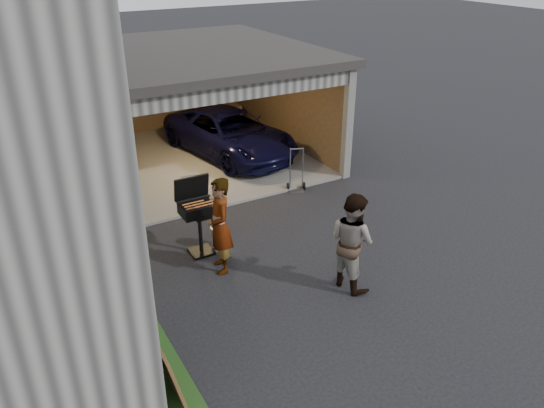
{
  "coord_description": "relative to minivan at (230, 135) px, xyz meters",
  "views": [
    {
      "loc": [
        -3.68,
        -6.09,
        5.31
      ],
      "look_at": [
        0.44,
        1.13,
        1.15
      ],
      "focal_mm": 35.0,
      "sensor_mm": 36.0,
      "label": 1
    }
  ],
  "objects": [
    {
      "name": "woman",
      "position": [
        -2.56,
        -4.96,
        0.29
      ],
      "size": [
        0.53,
        0.71,
        1.76
      ],
      "primitive_type": "imported",
      "rotation": [
        0.0,
        0.0,
        -1.75
      ],
      "color": "#A7B7D2",
      "rests_on": "ground"
    },
    {
      "name": "propane_tank",
      "position": [
        -2.29,
        -4.27,
        -0.36
      ],
      "size": [
        0.34,
        0.34,
        0.46
      ],
      "primitive_type": "cylinder",
      "rotation": [
        0.0,
        0.0,
        -0.12
      ],
      "color": "silver",
      "rests_on": "ground"
    },
    {
      "name": "garage",
      "position": [
        -1.3,
        0.53,
        1.28
      ],
      "size": [
        6.8,
        6.3,
        2.9
      ],
      "color": "#605E59",
      "rests_on": "ground"
    },
    {
      "name": "groundcover_strip",
      "position": [
        -4.31,
        -7.26,
        -0.56
      ],
      "size": [
        0.5,
        8.0,
        0.06
      ],
      "primitive_type": "cube",
      "color": "#193814",
      "rests_on": "ground"
    },
    {
      "name": "minivan",
      "position": [
        0.0,
        0.0,
        0.0
      ],
      "size": [
        2.65,
        4.5,
        1.18
      ],
      "primitive_type": "imported",
      "rotation": [
        0.0,
        0.0,
        0.17
      ],
      "color": "black",
      "rests_on": "ground"
    },
    {
      "name": "ground",
      "position": [
        -2.06,
        -6.26,
        -0.59
      ],
      "size": [
        80.0,
        80.0,
        0.0
      ],
      "primitive_type": "plane",
      "color": "black",
      "rests_on": "ground"
    },
    {
      "name": "man",
      "position": [
        -0.86,
        -6.46,
        0.27
      ],
      "size": [
        0.75,
        0.91,
        1.71
      ],
      "primitive_type": "imported",
      "rotation": [
        0.0,
        0.0,
        1.71
      ],
      "color": "#491F1C",
      "rests_on": "ground"
    },
    {
      "name": "plywood_panel",
      "position": [
        -4.4,
        -7.35,
        -0.11
      ],
      "size": [
        0.24,
        0.87,
        0.96
      ],
      "primitive_type": "cube",
      "rotation": [
        0.0,
        -0.21,
        0.0
      ],
      "color": "#56311D",
      "rests_on": "ground"
    },
    {
      "name": "bbq_grill",
      "position": [
        -2.66,
        -4.22,
        0.29
      ],
      "size": [
        0.66,
        0.58,
        1.47
      ],
      "color": "black",
      "rests_on": "ground"
    },
    {
      "name": "hand_truck",
      "position": [
        0.37,
        -2.79,
        -0.39
      ],
      "size": [
        0.48,
        0.44,
        1.05
      ],
      "rotation": [
        0.0,
        0.0,
        -0.42
      ],
      "color": "gray",
      "rests_on": "ground"
    }
  ]
}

